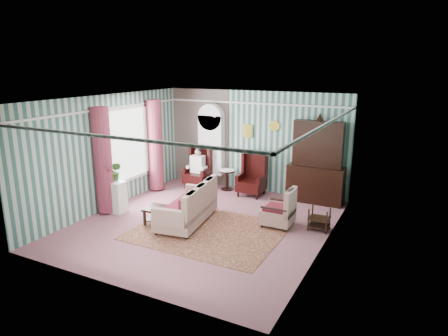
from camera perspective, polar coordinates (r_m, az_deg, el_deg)
The scene contains 17 objects.
floor at distance 9.42m, azimuth -2.89°, elevation -8.02°, with size 6.00×6.00×0.00m, color #874E5C.
room_shell at distance 9.31m, azimuth -5.82°, elevation 4.55°, with size 5.53×6.02×2.91m.
bookcase at distance 12.09m, azimuth -1.84°, elevation 2.68°, with size 0.80×0.28×2.24m, color silver.
dresser_hutch at distance 10.81m, azimuth 13.12°, elevation 1.19°, with size 1.50×0.56×2.36m, color black.
wingback_left at distance 12.00m, azimuth -3.77°, elevation 0.13°, with size 0.76×0.80×1.25m, color black.
wingback_right at distance 11.23m, azimuth 3.94°, elevation -0.88°, with size 0.76×0.80×1.25m, color black.
seated_woman at distance 12.01m, azimuth -3.76°, elevation -0.03°, with size 0.44×0.40×1.18m, color white, non-canonical shape.
round_side_table at distance 11.79m, azimuth 0.40°, elevation -1.73°, with size 0.50×0.50×0.60m, color black.
nest_table at distance 9.26m, azimuth 13.46°, elevation -7.02°, with size 0.45×0.38×0.54m, color black.
plant_stand at distance 10.40m, azimuth -15.35°, elevation -3.97°, with size 0.55×0.35×0.80m, color silver.
rug at distance 9.04m, azimuth -2.18°, elevation -8.97°, with size 3.20×2.60×0.01m, color #501B1A.
sofa at distance 9.36m, azimuth -5.37°, elevation -5.07°, with size 1.94×1.02×0.96m, color beige.
floral_armchair at distance 9.24m, azimuth 7.76°, elevation -5.44°, with size 0.75×0.77×0.95m, color #B8B08F.
coffee_table at distance 9.41m, azimuth -8.66°, elevation -6.87°, with size 0.84×0.54×0.40m, color black.
potted_plant_a at distance 10.18m, azimuth -16.18°, elevation -0.69°, with size 0.42×0.36×0.47m, color #275119.
potted_plant_b at distance 10.28m, azimuth -15.16°, elevation -0.47°, with size 0.26×0.21×0.47m, color #204E18.
potted_plant_c at distance 10.34m, azimuth -15.80°, elevation -0.55°, with size 0.24×0.24×0.43m, color #225019.
Camera 1 is at (4.35, -7.52, 3.63)m, focal length 32.00 mm.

